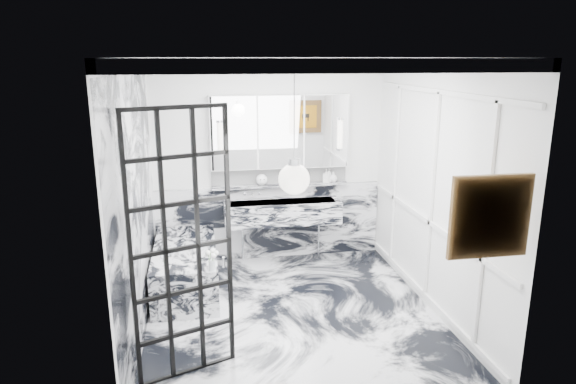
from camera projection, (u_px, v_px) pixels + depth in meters
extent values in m
plane|color=silver|center=(292.00, 315.00, 5.77)|extent=(3.60, 3.60, 0.00)
plane|color=white|center=(292.00, 58.00, 5.05)|extent=(3.60, 3.60, 0.00)
plane|color=white|center=(269.00, 161.00, 7.12)|extent=(3.60, 0.00, 3.60)
plane|color=white|center=(337.00, 258.00, 3.70)|extent=(3.60, 0.00, 3.60)
plane|color=white|center=(135.00, 202.00, 5.14)|extent=(0.00, 3.60, 3.60)
plane|color=white|center=(434.00, 188.00, 5.68)|extent=(0.00, 3.60, 3.60)
cube|color=silver|center=(270.00, 222.00, 7.32)|extent=(3.18, 0.05, 1.05)
cube|color=silver|center=(137.00, 207.00, 5.16)|extent=(0.02, 3.56, 2.68)
cube|color=white|center=(432.00, 197.00, 5.70)|extent=(0.03, 3.40, 2.30)
imported|color=#8C5919|center=(329.00, 176.00, 7.24)|extent=(0.09, 0.09, 0.19)
imported|color=#4C4C51|center=(326.00, 176.00, 7.23)|extent=(0.11, 0.11, 0.19)
imported|color=silver|center=(333.00, 177.00, 7.25)|extent=(0.12, 0.12, 0.15)
sphere|color=white|center=(262.00, 180.00, 7.08)|extent=(0.16, 0.16, 0.16)
cylinder|color=#8C5919|center=(303.00, 180.00, 7.18)|extent=(0.04, 0.04, 0.10)
cylinder|color=silver|center=(212.00, 265.00, 5.58)|extent=(0.07, 0.07, 0.12)
cube|color=gold|center=(490.00, 217.00, 3.87)|extent=(0.55, 0.05, 0.55)
sphere|color=white|center=(294.00, 179.00, 4.15)|extent=(0.25, 0.25, 0.25)
cube|color=silver|center=(282.00, 212.00, 7.09)|extent=(1.60, 0.45, 0.30)
cube|color=silver|center=(280.00, 185.00, 7.16)|extent=(1.90, 0.14, 0.04)
cube|color=white|center=(280.00, 175.00, 7.18)|extent=(1.90, 0.03, 0.23)
cube|color=white|center=(280.00, 132.00, 6.97)|extent=(1.90, 0.16, 1.00)
cylinder|color=white|center=(220.00, 137.00, 6.75)|extent=(0.07, 0.07, 0.40)
cylinder|color=white|center=(340.00, 134.00, 7.03)|extent=(0.07, 0.07, 0.40)
cube|color=silver|center=(186.00, 268.00, 6.35)|extent=(0.75, 1.65, 0.55)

